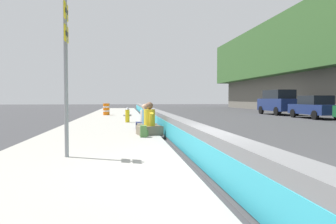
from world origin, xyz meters
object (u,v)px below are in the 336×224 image
at_px(fire_hydrant, 127,114).
at_px(seated_person_rear, 145,121).
at_px(route_sign_post, 66,66).
at_px(seated_person_foreground, 149,124).
at_px(seated_person_middle, 147,123).
at_px(parked_car_fourth, 315,107).
at_px(backpack, 144,131).
at_px(construction_barrel, 106,109).
at_px(parked_car_midline, 278,102).

height_order(fire_hydrant, seated_person_rear, seated_person_rear).
distance_m(route_sign_post, seated_person_foreground, 5.12).
height_order(seated_person_foreground, seated_person_middle, seated_person_foreground).
height_order(seated_person_middle, parked_car_fourth, parked_car_fourth).
bearing_deg(seated_person_middle, backpack, 172.51).
distance_m(seated_person_rear, backpack, 3.15).
distance_m(backpack, construction_barrel, 15.64).
relative_size(seated_person_middle, backpack, 2.87).
distance_m(route_sign_post, seated_person_middle, 6.15).
relative_size(seated_person_middle, parked_car_midline, 0.24).
bearing_deg(parked_car_midline, fire_hydrant, 125.01).
distance_m(seated_person_foreground, construction_barrel, 14.97).
distance_m(fire_hydrant, construction_barrel, 8.56).
distance_m(fire_hydrant, backpack, 7.12).
bearing_deg(route_sign_post, seated_person_foreground, -27.25).
bearing_deg(backpack, parked_car_midline, -38.46).
xyz_separation_m(seated_person_foreground, seated_person_middle, (1.18, 0.00, -0.02)).
xyz_separation_m(construction_barrel, parked_car_midline, (1.32, -15.52, 0.56)).
xyz_separation_m(fire_hydrant, parked_car_midline, (9.71, -13.87, 0.60)).
xyz_separation_m(route_sign_post, parked_car_fourth, (14.67, -15.32, -1.35)).
bearing_deg(seated_person_middle, seated_person_foreground, -179.79).
bearing_deg(parked_car_midline, backpack, 141.54).
relative_size(seated_person_rear, parked_car_fourth, 0.24).
bearing_deg(parked_car_fourth, backpack, 129.66).
distance_m(backpack, parked_car_midline, 21.48).
height_order(route_sign_post, seated_person_middle, route_sign_post).
height_order(route_sign_post, fire_hydrant, route_sign_post).
xyz_separation_m(seated_person_rear, construction_barrel, (12.35, 2.39, 0.14)).
bearing_deg(backpack, fire_hydrant, 4.18).
bearing_deg(seated_person_foreground, fire_hydrant, 6.90).
xyz_separation_m(seated_person_foreground, parked_car_fourth, (10.37, -13.11, 0.34)).
height_order(seated_person_foreground, parked_car_fourth, parked_car_fourth).
bearing_deg(backpack, seated_person_rear, -3.91).
height_order(construction_barrel, parked_car_fourth, parked_car_fourth).
bearing_deg(parked_car_midline, parked_car_fourth, -179.88).
relative_size(seated_person_foreground, parked_car_midline, 0.25).
xyz_separation_m(seated_person_middle, construction_barrel, (13.60, 2.42, 0.12)).
bearing_deg(fire_hydrant, backpack, -175.82).
distance_m(fire_hydrant, parked_car_midline, 16.94).
xyz_separation_m(seated_person_foreground, seated_person_rear, (2.43, 0.04, -0.04)).
relative_size(backpack, parked_car_fourth, 0.09).
relative_size(fire_hydrant, parked_car_fourth, 0.19).
distance_m(seated_person_rear, construction_barrel, 12.58).
height_order(fire_hydrant, seated_person_foreground, seated_person_foreground).
relative_size(route_sign_post, construction_barrel, 3.79).
bearing_deg(seated_person_rear, seated_person_middle, -178.45).
bearing_deg(construction_barrel, parked_car_fourth, -105.85).
relative_size(construction_barrel, parked_car_fourth, 0.21).
bearing_deg(parked_car_midline, seated_person_foreground, 140.87).
height_order(backpack, construction_barrel, construction_barrel).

